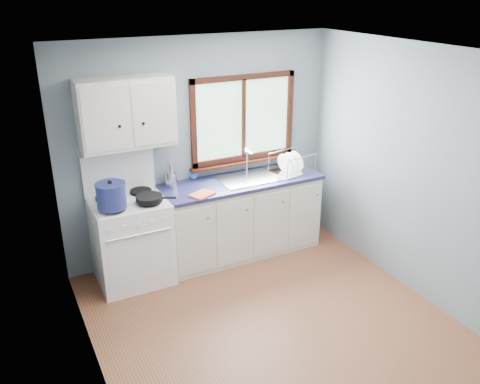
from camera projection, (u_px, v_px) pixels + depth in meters
name	position (u px, v px, depth m)	size (l,w,h in m)	color
floor	(279.00, 330.00, 4.74)	(3.20, 3.60, 0.02)	brown
ceiling	(288.00, 54.00, 3.77)	(3.20, 3.60, 0.02)	white
wall_back	(200.00, 149.00, 5.75)	(3.20, 0.02, 2.50)	slate
wall_front	(456.00, 330.00, 2.77)	(3.20, 0.02, 2.50)	slate
wall_left	(88.00, 250.00, 3.59)	(0.02, 3.60, 2.50)	slate
wall_right	(425.00, 177.00, 4.93)	(0.02, 3.60, 2.50)	slate
gas_range	(131.00, 238.00, 5.37)	(0.76, 0.69, 1.36)	white
base_cabinets	(240.00, 220.00, 5.96)	(1.85, 0.60, 0.88)	beige
countertop	(241.00, 182.00, 5.77)	(1.89, 0.64, 0.04)	#1B1B42
sink	(254.00, 182.00, 5.86)	(0.84, 0.46, 0.44)	silver
window	(243.00, 125.00, 5.85)	(1.36, 0.10, 1.03)	#9EC6A8
upper_cabinets	(126.00, 113.00, 5.03)	(0.95, 0.35, 0.70)	beige
skillet	(149.00, 198.00, 5.11)	(0.43, 0.36, 0.05)	black
stockpot	(111.00, 195.00, 4.92)	(0.39, 0.39, 0.29)	navy
utensil_crock	(171.00, 179.00, 5.57)	(0.14, 0.14, 0.40)	silver
thermos	(171.00, 176.00, 5.49)	(0.06, 0.06, 0.28)	silver
soap_bottle	(194.00, 170.00, 5.72)	(0.09, 0.09, 0.25)	blue
dish_towel	(202.00, 194.00, 5.35)	(0.24, 0.18, 0.02)	#EF6739
dish_rack	(291.00, 167.00, 5.98)	(0.53, 0.44, 0.24)	silver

